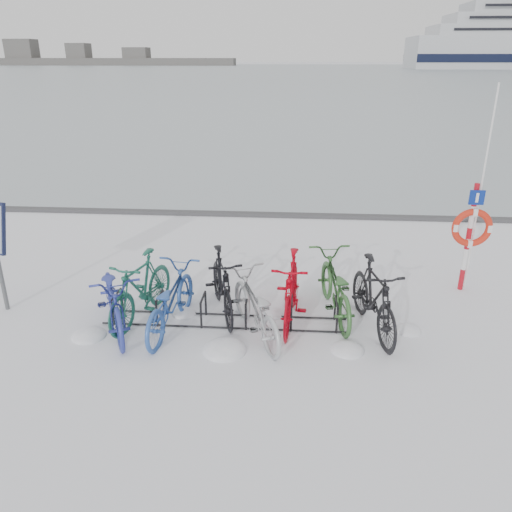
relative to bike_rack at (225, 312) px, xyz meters
name	(u,v)px	position (x,y,z in m)	size (l,w,h in m)	color
ground	(225,322)	(0.00, 0.00, -0.18)	(900.00, 900.00, 0.00)	white
ice_sheet	(293,71)	(0.00, 155.00, -0.17)	(400.00, 298.00, 0.02)	#A3AFB8
quay_edge	(254,214)	(0.00, 5.90, -0.13)	(400.00, 0.25, 0.10)	#3F3F42
bike_rack	(225,312)	(0.00, 0.00, 0.00)	(4.00, 0.48, 0.46)	black
lifebuoy_station	(472,228)	(4.25, 1.53, 1.06)	(0.71, 0.22, 3.69)	#A90D19
shoreline	(57,59)	(-122.02, 260.00, 2.61)	(180.00, 12.00, 9.50)	#4F4F4F
bike_0	(114,296)	(-1.73, -0.28, 0.36)	(0.72, 2.07, 1.09)	navy
bike_1	(141,286)	(-1.40, 0.07, 0.39)	(0.54, 1.91, 1.15)	#1B5948
bike_2	(170,298)	(-0.85, -0.23, 0.34)	(0.69, 1.98, 1.04)	#2C54A3
bike_3	(222,282)	(-0.09, 0.33, 0.39)	(0.53, 1.89, 1.13)	black
bike_4	(255,305)	(0.52, -0.35, 0.33)	(0.68, 1.94, 1.02)	#A2A5A9
bike_5	(291,288)	(1.07, 0.15, 0.41)	(0.55, 1.96, 1.18)	#AF0312
bike_6	(335,285)	(1.79, 0.45, 0.36)	(0.71, 2.05, 1.08)	#32622E
bike_7	(374,295)	(2.37, -0.04, 0.41)	(0.56, 1.98, 1.19)	black
snow_drifts	(233,339)	(0.18, -0.53, -0.18)	(5.50, 1.69, 0.24)	white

